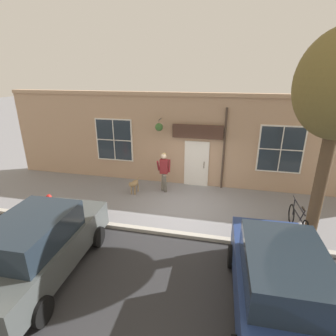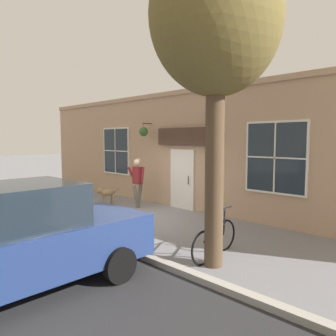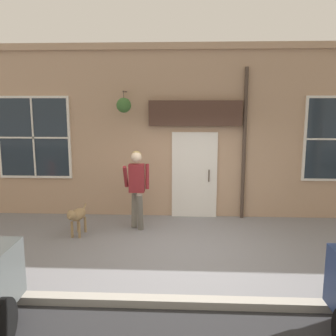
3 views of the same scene
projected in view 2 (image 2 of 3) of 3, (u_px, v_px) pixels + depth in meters
The scene contains 8 objects.
ground_plane at pixel (132, 218), 10.19m from camera, with size 90.00×90.00×0.00m, color gray.
storefront_facade at pixel (183, 149), 11.65m from camera, with size 0.95×18.00×4.17m.
pedestrian_walking at pixel (138, 178), 11.76m from camera, with size 0.59×0.55×1.77m.
dog_on_leash at pixel (107, 193), 12.31m from camera, with size 0.99×0.31×0.67m.
street_tree_by_curb at pixel (216, 25), 5.97m from camera, with size 2.60×2.34×6.10m.
leaning_bicycle at pixel (215, 239), 6.82m from camera, with size 1.72×0.25×1.00m.
parked_car_mid_block at pixel (14, 240), 5.14m from camera, with size 4.35×2.03×1.75m.
fire_hydrant at pixel (19, 193), 12.46m from camera, with size 0.34×0.20×0.77m.
Camera 2 is at (6.23, 7.92, 2.45)m, focal length 35.00 mm.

